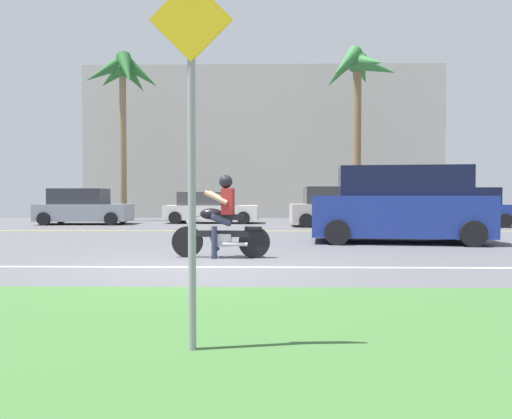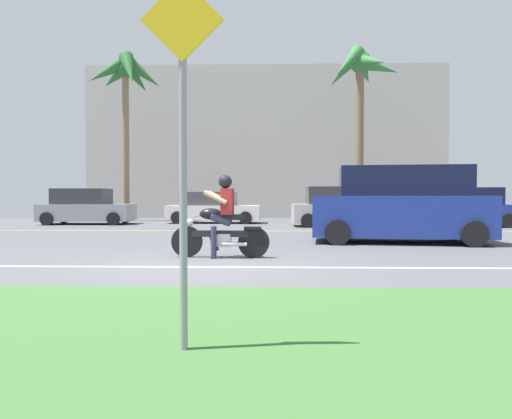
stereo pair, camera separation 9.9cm
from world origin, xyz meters
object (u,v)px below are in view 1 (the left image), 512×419
at_px(parked_car_1, 210,208).
at_px(parked_car_2, 336,208).
at_px(motorcyclist, 222,223).
at_px(street_sign, 191,130).
at_px(palm_tree_1, 358,78).
at_px(palm_tree_0, 123,82).
at_px(suv_nearby, 399,206).
at_px(parked_car_3, 461,208).
at_px(parked_car_0, 83,208).

xyz_separation_m(parked_car_1, parked_car_2, (5.45, -2.28, 0.08)).
distance_m(motorcyclist, parked_car_1, 12.41).
bearing_deg(parked_car_1, street_sign, -83.82).
xyz_separation_m(parked_car_1, palm_tree_1, (7.06, 1.52, 6.33)).
height_order(motorcyclist, palm_tree_0, palm_tree_0).
bearing_deg(motorcyclist, suv_nearby, 36.05).
bearing_deg(palm_tree_1, motorcyclist, -111.39).
bearing_deg(suv_nearby, parked_car_3, 56.90).
xyz_separation_m(palm_tree_0, street_sign, (6.50, -19.97, -5.20)).
height_order(motorcyclist, parked_car_2, motorcyclist).
relative_size(motorcyclist, parked_car_2, 0.51).
bearing_deg(street_sign, parked_car_1, 96.18).
xyz_separation_m(suv_nearby, parked_car_2, (-0.65, 6.78, -0.22)).
height_order(suv_nearby, parked_car_1, suv_nearby).
relative_size(parked_car_3, palm_tree_0, 0.49).
relative_size(motorcyclist, parked_car_0, 0.50).
height_order(suv_nearby, parked_car_2, suv_nearby).
relative_size(parked_car_1, parked_car_2, 1.11).
bearing_deg(parked_car_2, street_sign, -102.40).
relative_size(suv_nearby, palm_tree_1, 0.57).
xyz_separation_m(parked_car_2, street_sign, (-3.49, -15.86, 0.97)).
relative_size(parked_car_3, street_sign, 1.42).
distance_m(parked_car_1, parked_car_3, 10.82).
xyz_separation_m(motorcyclist, parked_car_2, (3.80, 10.02, 0.05)).
height_order(suv_nearby, street_sign, street_sign).
distance_m(suv_nearby, palm_tree_1, 12.22).
height_order(palm_tree_0, palm_tree_1, palm_tree_1).
distance_m(motorcyclist, palm_tree_0, 16.63).
relative_size(parked_car_0, parked_car_3, 0.98).
bearing_deg(parked_car_2, palm_tree_1, 67.01).
bearing_deg(parked_car_0, parked_car_2, -6.45).
distance_m(motorcyclist, parked_car_2, 10.72).
distance_m(parked_car_1, street_sign, 18.28).
distance_m(palm_tree_0, street_sign, 21.63).
relative_size(parked_car_0, parked_car_2, 1.02).
bearing_deg(parked_car_2, parked_car_3, 1.44).
bearing_deg(street_sign, palm_tree_0, 108.04).
xyz_separation_m(motorcyclist, suv_nearby, (4.45, 3.24, 0.28)).
bearing_deg(parked_car_3, parked_car_1, 168.52).
relative_size(parked_car_1, street_sign, 1.52).
bearing_deg(street_sign, parked_car_2, 77.60).
xyz_separation_m(parked_car_0, parked_car_1, (5.51, 1.04, -0.06)).
bearing_deg(motorcyclist, parked_car_1, 97.64).
height_order(parked_car_3, palm_tree_0, palm_tree_0).
xyz_separation_m(suv_nearby, street_sign, (-4.14, -9.08, 0.74)).
bearing_deg(parked_car_1, palm_tree_0, 158.14).
distance_m(parked_car_0, parked_car_3, 16.15).
distance_m(parked_car_1, palm_tree_0, 7.93).
relative_size(parked_car_2, street_sign, 1.37).
relative_size(palm_tree_0, street_sign, 2.93).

